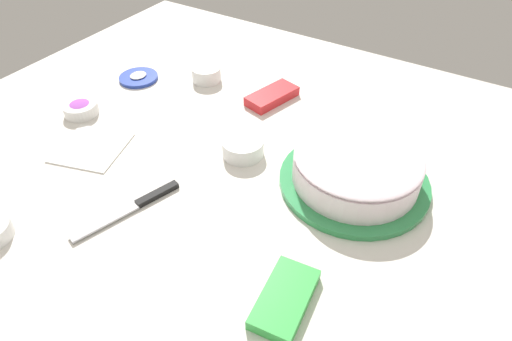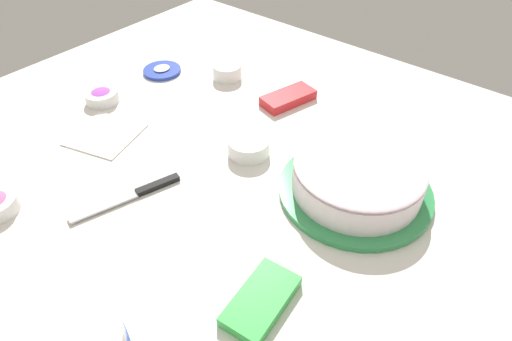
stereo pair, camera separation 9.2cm
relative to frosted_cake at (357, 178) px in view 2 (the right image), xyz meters
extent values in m
plane|color=silver|center=(-0.17, 0.28, -0.04)|extent=(1.54, 1.54, 0.00)
cylinder|color=#339351|center=(0.00, 0.00, -0.04)|extent=(0.32, 0.32, 0.01)
cylinder|color=pink|center=(0.00, 0.00, 0.00)|extent=(0.25, 0.25, 0.05)
cylinder|color=white|center=(0.00, 0.00, 0.00)|extent=(0.27, 0.27, 0.06)
ellipsoid|color=white|center=(0.00, 0.00, 0.04)|extent=(0.27, 0.27, 0.03)
cylinder|color=white|center=(-0.57, 0.12, 0.03)|extent=(0.10, 0.10, 0.01)
cylinder|color=#233DAD|center=(0.09, 0.70, -0.04)|extent=(0.11, 0.11, 0.01)
ellipsoid|color=white|center=(0.09, 0.70, -0.03)|extent=(0.05, 0.04, 0.01)
cube|color=silver|center=(-0.36, 0.37, -0.04)|extent=(0.14, 0.06, 0.00)
cube|color=black|center=(-0.25, 0.33, -0.04)|extent=(0.10, 0.05, 0.01)
cylinder|color=white|center=(-0.04, 0.26, -0.02)|extent=(0.10, 0.10, 0.04)
cylinder|color=green|center=(-0.04, 0.26, -0.02)|extent=(0.08, 0.08, 0.01)
ellipsoid|color=green|center=(-0.04, 0.26, -0.01)|extent=(0.07, 0.07, 0.02)
cylinder|color=white|center=(0.19, 0.53, -0.02)|extent=(0.08, 0.08, 0.04)
cylinder|color=blue|center=(0.19, 0.53, -0.02)|extent=(0.07, 0.07, 0.01)
ellipsoid|color=blue|center=(0.19, 0.53, -0.01)|extent=(0.06, 0.06, 0.02)
cylinder|color=white|center=(-0.12, 0.71, -0.03)|extent=(0.09, 0.09, 0.03)
cylinder|color=#B251C6|center=(-0.12, 0.71, -0.02)|extent=(0.07, 0.07, 0.01)
ellipsoid|color=#B251C6|center=(-0.12, 0.71, -0.02)|extent=(0.06, 0.06, 0.02)
cube|color=red|center=(0.19, 0.32, -0.03)|extent=(0.16, 0.10, 0.03)
cube|color=green|center=(-0.33, -0.01, -0.03)|extent=(0.15, 0.09, 0.02)
cube|color=white|center=(-0.21, 0.57, -0.04)|extent=(0.19, 0.19, 0.01)
camera|label=1|loc=(-0.69, -0.18, 0.60)|focal=30.60mm
camera|label=2|loc=(-0.64, -0.26, 0.60)|focal=30.60mm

